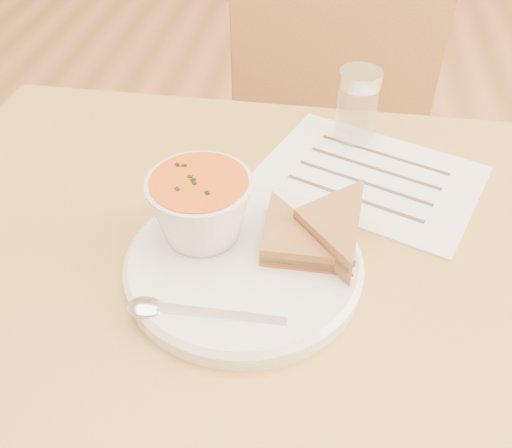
% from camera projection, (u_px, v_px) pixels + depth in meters
% --- Properties ---
extents(chair_far, '(0.50, 0.50, 0.93)m').
position_uv_depth(chair_far, '(347.00, 210.00, 1.12)').
color(chair_far, brown).
rests_on(chair_far, floor).
extents(plate, '(0.26, 0.26, 0.02)m').
position_uv_depth(plate, '(244.00, 265.00, 0.60)').
color(plate, silver).
rests_on(plate, dining_table).
extents(soup_bowl, '(0.14, 0.14, 0.08)m').
position_uv_depth(soup_bowl, '(201.00, 210.00, 0.60)').
color(soup_bowl, silver).
rests_on(soup_bowl, plate).
extents(sandwich_half_a, '(0.10, 0.10, 0.03)m').
position_uv_depth(sandwich_half_a, '(259.00, 260.00, 0.57)').
color(sandwich_half_a, '#A46C39').
rests_on(sandwich_half_a, plate).
extents(sandwich_half_b, '(0.14, 0.14, 0.03)m').
position_uv_depth(sandwich_half_b, '(293.00, 220.00, 0.60)').
color(sandwich_half_b, '#A46C39').
rests_on(sandwich_half_b, plate).
extents(spoon, '(0.18, 0.04, 0.01)m').
position_uv_depth(spoon, '(201.00, 313.00, 0.54)').
color(spoon, silver).
rests_on(spoon, plate).
extents(paper_menu, '(0.32, 0.28, 0.00)m').
position_uv_depth(paper_menu, '(369.00, 176.00, 0.73)').
color(paper_menu, white).
rests_on(paper_menu, dining_table).
extents(condiment_shaker, '(0.06, 0.06, 0.10)m').
position_uv_depth(condiment_shaker, '(357.00, 106.00, 0.76)').
color(condiment_shaker, silver).
rests_on(condiment_shaker, dining_table).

